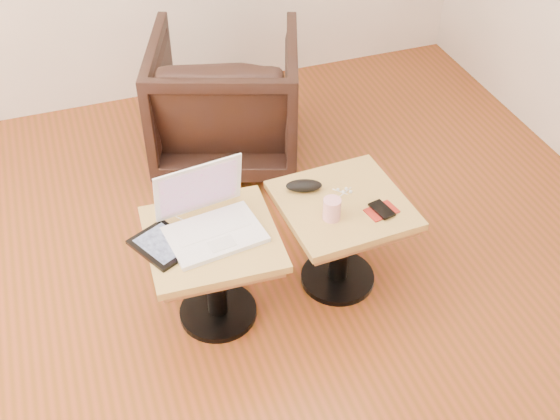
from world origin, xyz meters
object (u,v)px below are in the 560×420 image
object	(u,v)px
side_table_right	(342,223)
laptop	(210,219)
striped_cup	(332,209)
armchair	(226,99)
side_table_left	(214,256)

from	to	relation	value
side_table_right	laptop	xyz separation A→B (m)	(-0.56, 0.02, 0.17)
striped_cup	armchair	distance (m)	1.19
armchair	laptop	bearing A→B (deg)	90.85
side_table_left	laptop	distance (m)	0.17
laptop	armchair	bearing A→B (deg)	63.67
side_table_left	laptop	xyz separation A→B (m)	(0.00, 0.04, 0.17)
striped_cup	armchair	world-z (taller)	armchair
laptop	armchair	world-z (taller)	laptop
laptop	striped_cup	size ratio (longest dim) A/B	4.27
side_table_right	striped_cup	distance (m)	0.20
striped_cup	armchair	size ratio (longest dim) A/B	0.12
side_table_left	side_table_right	xyz separation A→B (m)	(0.56, 0.02, 0.00)
laptop	armchair	distance (m)	1.15
striped_cup	laptop	bearing A→B (deg)	168.62
laptop	armchair	size ratio (longest dim) A/B	0.52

